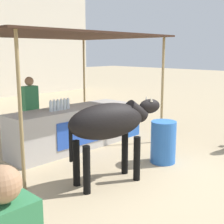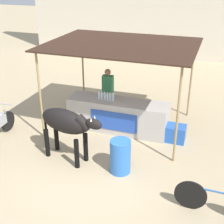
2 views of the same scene
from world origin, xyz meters
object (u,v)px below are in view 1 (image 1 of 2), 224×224
at_px(vendor_behind_counter, 31,112).
at_px(water_barrel, 163,142).
at_px(cow, 110,123).
at_px(stall_counter, 72,128).
at_px(cooler_box, 126,126).

xyz_separation_m(vendor_behind_counter, water_barrel, (1.32, -2.76, -0.43)).
height_order(water_barrel, cow, cow).
height_order(stall_counter, cow, cow).
xyz_separation_m(stall_counter, cow, (-0.70, -1.93, 0.55)).
bearing_deg(vendor_behind_counter, cooler_box, -20.03).
xyz_separation_m(vendor_behind_counter, cooler_box, (2.33, -0.85, -0.61)).
relative_size(vendor_behind_counter, cooler_box, 2.75).
xyz_separation_m(vendor_behind_counter, cow, (-0.11, -2.68, 0.18)).
bearing_deg(cow, cooler_box, 36.89).
bearing_deg(cooler_box, water_barrel, -117.90).
distance_m(stall_counter, cooler_box, 1.76).
xyz_separation_m(cooler_box, water_barrel, (-1.01, -1.91, 0.18)).
distance_m(vendor_behind_counter, cow, 2.69).
bearing_deg(cooler_box, stall_counter, 176.82).
relative_size(vendor_behind_counter, water_barrel, 1.95).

